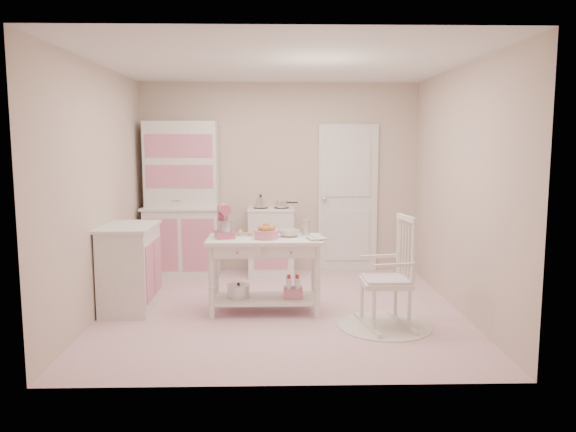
% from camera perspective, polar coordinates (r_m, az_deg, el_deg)
% --- Properties ---
extents(room_shell, '(3.84, 3.84, 2.62)m').
position_cam_1_polar(room_shell, '(5.87, -0.70, 6.05)').
color(room_shell, pink).
rests_on(room_shell, ground).
extents(door, '(0.82, 0.05, 2.04)m').
position_cam_1_polar(door, '(7.85, 6.09, 1.80)').
color(door, white).
rests_on(door, ground).
extents(hutch, '(1.06, 0.50, 2.08)m').
position_cam_1_polar(hutch, '(7.67, -10.73, 1.73)').
color(hutch, white).
rests_on(hutch, ground).
extents(stove, '(0.62, 0.57, 0.92)m').
position_cam_1_polar(stove, '(7.60, -1.72, -2.61)').
color(stove, white).
rests_on(stove, ground).
extents(base_cabinet, '(0.54, 0.84, 0.92)m').
position_cam_1_polar(base_cabinet, '(6.29, -15.77, -5.06)').
color(base_cabinet, white).
rests_on(base_cabinet, ground).
extents(lace_rug, '(0.92, 0.92, 0.01)m').
position_cam_1_polar(lace_rug, '(5.70, 9.79, -10.92)').
color(lace_rug, white).
rests_on(lace_rug, ground).
extents(rocking_chair, '(0.60, 0.80, 1.10)m').
position_cam_1_polar(rocking_chair, '(5.55, 9.91, -5.59)').
color(rocking_chair, white).
rests_on(rocking_chair, ground).
extents(work_table, '(1.20, 0.60, 0.80)m').
position_cam_1_polar(work_table, '(5.98, -2.37, -6.01)').
color(work_table, white).
rests_on(work_table, ground).
extents(stand_mixer, '(0.27, 0.32, 0.34)m').
position_cam_1_polar(stand_mixer, '(5.91, -6.47, -0.58)').
color(stand_mixer, '#CB557B').
rests_on(stand_mixer, work_table).
extents(cookie_tray, '(0.34, 0.24, 0.02)m').
position_cam_1_polar(cookie_tray, '(6.08, -3.78, -1.87)').
color(cookie_tray, silver).
rests_on(cookie_tray, work_table).
extents(bread_basket, '(0.25, 0.25, 0.09)m').
position_cam_1_polar(bread_basket, '(5.84, -2.21, -1.88)').
color(bread_basket, pink).
rests_on(bread_basket, work_table).
extents(mixing_bowl, '(0.23, 0.23, 0.07)m').
position_cam_1_polar(mixing_bowl, '(5.97, 0.11, -1.76)').
color(mixing_bowl, silver).
rests_on(mixing_bowl, work_table).
extents(metal_pitcher, '(0.10, 0.10, 0.17)m').
position_cam_1_polar(metal_pitcher, '(6.05, 1.80, -1.16)').
color(metal_pitcher, silver).
rests_on(metal_pitcher, work_table).
extents(recipe_book, '(0.23, 0.27, 0.02)m').
position_cam_1_polar(recipe_book, '(5.79, 2.05, -2.31)').
color(recipe_book, silver).
rests_on(recipe_book, work_table).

